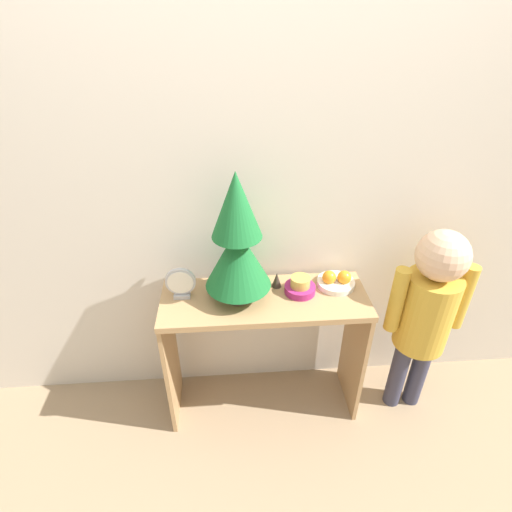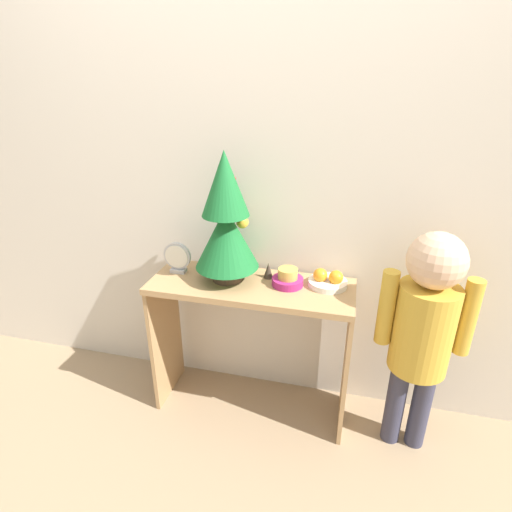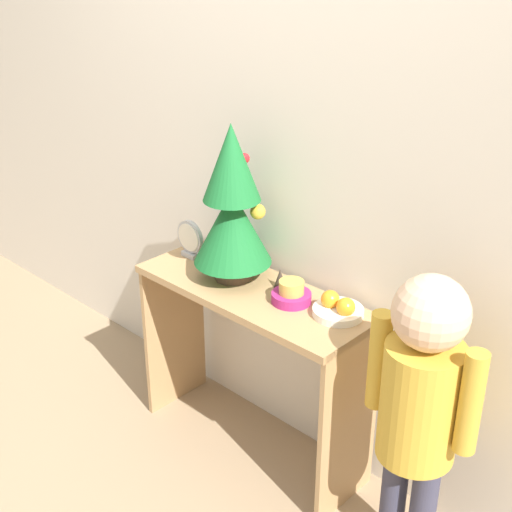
# 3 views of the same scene
# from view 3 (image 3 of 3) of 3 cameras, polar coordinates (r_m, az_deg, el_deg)

# --- Properties ---
(ground_plane) EXTENTS (12.00, 12.00, 0.00)m
(ground_plane) POSITION_cam_3_polar(r_m,az_deg,el_deg) (2.99, -2.71, -16.34)
(ground_plane) COLOR #997F60
(back_wall) EXTENTS (7.00, 0.05, 2.50)m
(back_wall) POSITION_cam_3_polar(r_m,az_deg,el_deg) (2.63, 3.07, 9.01)
(back_wall) COLOR beige
(back_wall) RESTS_ON ground_plane
(console_table) EXTENTS (0.96, 0.35, 0.73)m
(console_table) POSITION_cam_3_polar(r_m,az_deg,el_deg) (2.76, -0.29, -6.06)
(console_table) COLOR tan
(console_table) RESTS_ON ground_plane
(mini_tree) EXTENTS (0.30, 0.30, 0.61)m
(mini_tree) POSITION_cam_3_polar(r_m,az_deg,el_deg) (2.63, -1.92, 3.96)
(mini_tree) COLOR #4C3828
(mini_tree) RESTS_ON console_table
(fruit_bowl) EXTENTS (0.18, 0.18, 0.08)m
(fruit_bowl) POSITION_cam_3_polar(r_m,az_deg,el_deg) (2.50, 6.58, -4.19)
(fruit_bowl) COLOR silver
(fruit_bowl) RESTS_ON console_table
(singing_bowl) EXTENTS (0.15, 0.15, 0.08)m
(singing_bowl) POSITION_cam_3_polar(r_m,az_deg,el_deg) (2.57, 2.85, -3.04)
(singing_bowl) COLOR #9E2366
(singing_bowl) RESTS_ON console_table
(desk_clock) EXTENTS (0.14, 0.04, 0.16)m
(desk_clock) POSITION_cam_3_polar(r_m,az_deg,el_deg) (2.90, -5.30, 1.35)
(desk_clock) COLOR #B2B2B7
(desk_clock) RESTS_ON console_table
(figurine) EXTENTS (0.05, 0.05, 0.08)m
(figurine) POSITION_cam_3_polar(r_m,az_deg,el_deg) (2.67, 1.94, -1.80)
(figurine) COLOR #382D23
(figurine) RESTS_ON console_table
(child_figure) EXTENTS (0.39, 0.25, 1.08)m
(child_figure) POSITION_cam_3_polar(r_m,az_deg,el_deg) (2.28, 13.07, -10.73)
(child_figure) COLOR #38384C
(child_figure) RESTS_ON ground_plane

